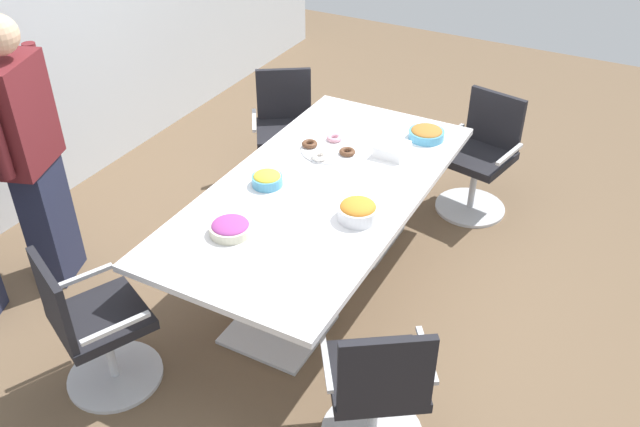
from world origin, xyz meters
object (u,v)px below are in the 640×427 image
object	(u,v)px
conference_table	(320,204)
snack_bowl_pretzels	(427,133)
snack_bowl_chips_yellow	(267,179)
snack_bowl_chips_orange	(358,210)
snack_bowl_candy_mix	(230,227)
napkin_pile	(392,149)
office_chair_1	(480,161)
office_chair_2	(286,135)
donut_platter	(328,149)
office_chair_3	(94,330)
person_standing_1	(30,152)
office_chair_0	(377,391)

from	to	relation	value
conference_table	snack_bowl_pretzels	world-z (taller)	snack_bowl_pretzels
snack_bowl_chips_yellow	snack_bowl_chips_orange	distance (m)	0.66
snack_bowl_candy_mix	napkin_pile	world-z (taller)	napkin_pile
snack_bowl_chips_yellow	snack_bowl_candy_mix	bearing A→B (deg)	-170.60
office_chair_1	snack_bowl_chips_yellow	xyz separation A→B (m)	(-1.51, 0.94, 0.39)
office_chair_2	donut_platter	xyz separation A→B (m)	(-0.61, -0.70, 0.36)
snack_bowl_pretzels	snack_bowl_chips_yellow	size ratio (longest dim) A/B	1.28
napkin_pile	office_chair_1	bearing A→B (deg)	-27.30
office_chair_3	person_standing_1	distance (m)	1.25
conference_table	snack_bowl_chips_yellow	size ratio (longest dim) A/B	12.48
office_chair_3	person_standing_1	xyz separation A→B (m)	(0.60, 0.95, 0.54)
snack_bowl_candy_mix	office_chair_1	bearing A→B (deg)	-22.74
office_chair_3	snack_bowl_chips_yellow	world-z (taller)	office_chair_3
napkin_pile	person_standing_1	bearing A→B (deg)	126.31
office_chair_0	snack_bowl_chips_yellow	size ratio (longest dim) A/B	4.73
office_chair_2	office_chair_3	xyz separation A→B (m)	(-2.40, -0.22, 0.00)
office_chair_2	person_standing_1	xyz separation A→B (m)	(-1.80, 0.74, 0.54)
conference_table	snack_bowl_chips_yellow	xyz separation A→B (m)	(-0.13, 0.30, 0.17)
office_chair_0	snack_bowl_pretzels	bearing A→B (deg)	70.95
office_chair_2	snack_bowl_pretzels	size ratio (longest dim) A/B	3.71
office_chair_1	snack_bowl_chips_yellow	world-z (taller)	office_chair_1
conference_table	snack_bowl_chips_orange	xyz separation A→B (m)	(-0.20, -0.35, 0.18)
snack_bowl_chips_orange	snack_bowl_candy_mix	distance (m)	0.73
conference_table	napkin_pile	xyz separation A→B (m)	(0.58, -0.23, 0.17)
snack_bowl_chips_orange	donut_platter	world-z (taller)	snack_bowl_chips_orange
office_chair_2	office_chair_3	world-z (taller)	same
office_chair_1	office_chair_2	distance (m)	1.55
office_chair_2	donut_platter	bearing A→B (deg)	105.98
office_chair_0	snack_bowl_candy_mix	world-z (taller)	office_chair_0
office_chair_0	snack_bowl_chips_orange	xyz separation A→B (m)	(0.83, 0.52, 0.40)
office_chair_3	person_standing_1	size ratio (longest dim) A/B	0.50
office_chair_1	snack_bowl_pretzels	bearing A→B (deg)	70.23
snack_bowl_chips_orange	conference_table	bearing A→B (deg)	60.56
snack_bowl_candy_mix	donut_platter	world-z (taller)	snack_bowl_candy_mix
donut_platter	person_standing_1	bearing A→B (deg)	129.71
office_chair_1	snack_bowl_chips_orange	bearing A→B (deg)	91.38
person_standing_1	donut_platter	world-z (taller)	person_standing_1
snack_bowl_chips_orange	napkin_pile	world-z (taller)	snack_bowl_chips_orange
conference_table	snack_bowl_chips_orange	bearing A→B (deg)	-119.44
office_chair_2	napkin_pile	xyz separation A→B (m)	(-0.45, -1.10, 0.39)
snack_bowl_chips_orange	donut_platter	xyz separation A→B (m)	(0.63, 0.52, -0.04)
snack_bowl_chips_yellow	snack_bowl_chips_orange	bearing A→B (deg)	-95.75
donut_platter	napkin_pile	bearing A→B (deg)	-68.73
office_chair_1	snack_bowl_pretzels	distance (m)	0.67
person_standing_1	napkin_pile	size ratio (longest dim) A/B	9.06
office_chair_2	napkin_pile	distance (m)	1.25
office_chair_3	napkin_pile	distance (m)	2.18
snack_bowl_chips_yellow	napkin_pile	xyz separation A→B (m)	(0.72, -0.53, -0.00)
snack_bowl_pretzels	snack_bowl_chips_yellow	world-z (taller)	snack_bowl_chips_yellow
person_standing_1	snack_bowl_candy_mix	size ratio (longest dim) A/B	7.56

